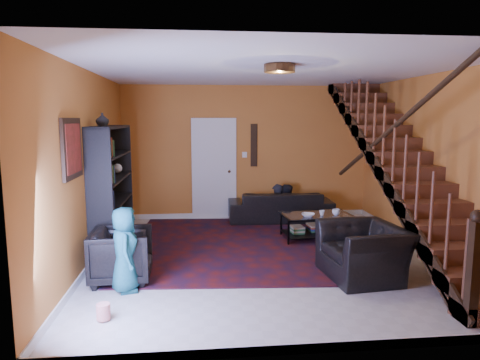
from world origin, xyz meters
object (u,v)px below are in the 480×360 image
object	(u,v)px
armchair_left	(122,255)
armchair_right	(363,252)
sofa	(280,206)
bookshelf	(112,191)
coffee_table	(316,225)

from	to	relation	value
armchair_left	armchair_right	bearing A→B (deg)	-95.10
sofa	armchair_right	xyz separation A→B (m)	(0.49, -3.26, 0.04)
armchair_left	sofa	bearing A→B (deg)	-43.01
bookshelf	armchair_right	distance (m)	3.92
bookshelf	coffee_table	size ratio (longest dim) A/B	1.60
sofa	armchair_right	size ratio (longest dim) A/B	1.95
sofa	coffee_table	distance (m)	1.48
armchair_left	coffee_table	xyz separation A→B (m)	(3.06, 1.65, -0.09)
coffee_table	sofa	bearing A→B (deg)	104.32
bookshelf	sofa	xyz separation A→B (m)	(3.05, 1.70, -0.65)
armchair_right	coffee_table	bearing A→B (deg)	177.55
bookshelf	coffee_table	bearing A→B (deg)	4.49
bookshelf	sofa	bearing A→B (deg)	29.12
sofa	armchair_right	bearing A→B (deg)	100.39
sofa	armchair_left	world-z (taller)	armchair_left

